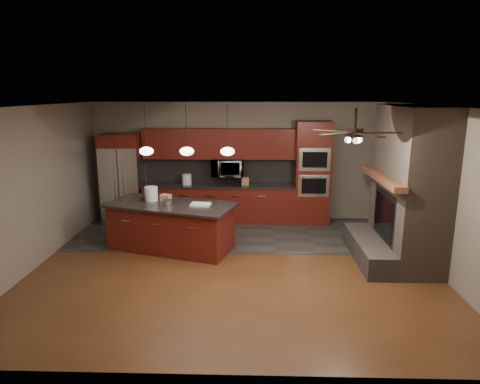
{
  "coord_description": "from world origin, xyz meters",
  "views": [
    {
      "loc": [
        0.32,
        -7.1,
        3.03
      ],
      "look_at": [
        0.08,
        0.6,
        1.22
      ],
      "focal_mm": 32.0,
      "sensor_mm": 36.0,
      "label": 1
    }
  ],
  "objects_px": {
    "kitchen_island": "(171,226)",
    "oven_tower": "(312,173)",
    "microwave": "(228,168)",
    "cardboard_box": "(166,198)",
    "counter_bucket": "(187,179)",
    "white_bucket": "(151,194)",
    "paint_can": "(167,203)",
    "paint_tray": "(201,204)",
    "counter_box": "(245,181)",
    "refrigerator": "(123,179)"
  },
  "relations": [
    {
      "from": "oven_tower",
      "to": "counter_box",
      "type": "bearing_deg",
      "value": -178.43
    },
    {
      "from": "refrigerator",
      "to": "counter_box",
      "type": "xyz_separation_m",
      "value": [
        2.87,
        0.03,
        -0.05
      ]
    },
    {
      "from": "microwave",
      "to": "white_bucket",
      "type": "relative_size",
      "value": 2.62
    },
    {
      "from": "oven_tower",
      "to": "microwave",
      "type": "distance_m",
      "value": 1.98
    },
    {
      "from": "refrigerator",
      "to": "kitchen_island",
      "type": "distance_m",
      "value": 2.37
    },
    {
      "from": "microwave",
      "to": "paint_tray",
      "type": "relative_size",
      "value": 1.99
    },
    {
      "from": "paint_can",
      "to": "counter_bucket",
      "type": "bearing_deg",
      "value": 88.27
    },
    {
      "from": "refrigerator",
      "to": "counter_bucket",
      "type": "height_order",
      "value": "refrigerator"
    },
    {
      "from": "paint_tray",
      "to": "refrigerator",
      "type": "bearing_deg",
      "value": 144.66
    },
    {
      "from": "white_bucket",
      "to": "paint_can",
      "type": "distance_m",
      "value": 0.58
    },
    {
      "from": "oven_tower",
      "to": "cardboard_box",
      "type": "bearing_deg",
      "value": -152.44
    },
    {
      "from": "microwave",
      "to": "cardboard_box",
      "type": "relative_size",
      "value": 3.67
    },
    {
      "from": "kitchen_island",
      "to": "counter_bucket",
      "type": "xyz_separation_m",
      "value": [
        0.04,
        1.86,
        0.56
      ]
    },
    {
      "from": "oven_tower",
      "to": "counter_bucket",
      "type": "relative_size",
      "value": 9.72
    },
    {
      "from": "white_bucket",
      "to": "cardboard_box",
      "type": "bearing_deg",
      "value": 0.66
    },
    {
      "from": "white_bucket",
      "to": "paint_can",
      "type": "xyz_separation_m",
      "value": [
        0.4,
        -0.41,
        -0.08
      ]
    },
    {
      "from": "refrigerator",
      "to": "counter_bucket",
      "type": "bearing_deg",
      "value": 3.11
    },
    {
      "from": "refrigerator",
      "to": "kitchen_island",
      "type": "xyz_separation_m",
      "value": [
        1.45,
        -1.78,
        -0.58
      ]
    },
    {
      "from": "paint_can",
      "to": "cardboard_box",
      "type": "bearing_deg",
      "value": 105.33
    },
    {
      "from": "microwave",
      "to": "cardboard_box",
      "type": "xyz_separation_m",
      "value": [
        -1.13,
        -1.68,
        -0.32
      ]
    },
    {
      "from": "paint_can",
      "to": "cardboard_box",
      "type": "height_order",
      "value": "cardboard_box"
    },
    {
      "from": "cardboard_box",
      "to": "oven_tower",
      "type": "bearing_deg",
      "value": 49.58
    },
    {
      "from": "oven_tower",
      "to": "cardboard_box",
      "type": "relative_size",
      "value": 11.95
    },
    {
      "from": "kitchen_island",
      "to": "paint_can",
      "type": "relative_size",
      "value": 14.76
    },
    {
      "from": "paint_can",
      "to": "counter_bucket",
      "type": "distance_m",
      "value": 2.04
    },
    {
      "from": "counter_box",
      "to": "microwave",
      "type": "bearing_deg",
      "value": 161.77
    },
    {
      "from": "paint_can",
      "to": "kitchen_island",
      "type": "bearing_deg",
      "value": 82.88
    },
    {
      "from": "microwave",
      "to": "cardboard_box",
      "type": "bearing_deg",
      "value": -123.97
    },
    {
      "from": "microwave",
      "to": "counter_bucket",
      "type": "height_order",
      "value": "microwave"
    },
    {
      "from": "microwave",
      "to": "paint_can",
      "type": "height_order",
      "value": "microwave"
    },
    {
      "from": "paint_can",
      "to": "cardboard_box",
      "type": "relative_size",
      "value": 0.91
    },
    {
      "from": "paint_can",
      "to": "counter_box",
      "type": "height_order",
      "value": "counter_box"
    },
    {
      "from": "microwave",
      "to": "counter_bucket",
      "type": "bearing_deg",
      "value": -177.0
    },
    {
      "from": "paint_tray",
      "to": "counter_box",
      "type": "distance_m",
      "value": 2.08
    },
    {
      "from": "white_bucket",
      "to": "refrigerator",
      "type": "bearing_deg",
      "value": 123.67
    },
    {
      "from": "kitchen_island",
      "to": "paint_can",
      "type": "height_order",
      "value": "paint_can"
    },
    {
      "from": "cardboard_box",
      "to": "counter_bucket",
      "type": "height_order",
      "value": "counter_bucket"
    },
    {
      "from": "microwave",
      "to": "refrigerator",
      "type": "relative_size",
      "value": 0.35
    },
    {
      "from": "paint_tray",
      "to": "counter_box",
      "type": "xyz_separation_m",
      "value": [
        0.81,
        1.92,
        0.06
      ]
    },
    {
      "from": "kitchen_island",
      "to": "oven_tower",
      "type": "bearing_deg",
      "value": 49.2
    },
    {
      "from": "paint_tray",
      "to": "cardboard_box",
      "type": "distance_m",
      "value": 0.81
    },
    {
      "from": "cardboard_box",
      "to": "counter_box",
      "type": "distance_m",
      "value": 2.21
    },
    {
      "from": "kitchen_island",
      "to": "counter_box",
      "type": "xyz_separation_m",
      "value": [
        1.41,
        1.81,
        0.53
      ]
    },
    {
      "from": "cardboard_box",
      "to": "paint_can",
      "type": "bearing_deg",
      "value": -52.65
    },
    {
      "from": "microwave",
      "to": "paint_tray",
      "type": "height_order",
      "value": "microwave"
    },
    {
      "from": "refrigerator",
      "to": "paint_can",
      "type": "xyz_separation_m",
      "value": [
        1.43,
        -1.96,
        -0.07
      ]
    },
    {
      "from": "counter_bucket",
      "to": "counter_box",
      "type": "height_order",
      "value": "counter_bucket"
    },
    {
      "from": "microwave",
      "to": "paint_can",
      "type": "bearing_deg",
      "value": -115.92
    },
    {
      "from": "refrigerator",
      "to": "paint_can",
      "type": "bearing_deg",
      "value": -53.86
    },
    {
      "from": "oven_tower",
      "to": "microwave",
      "type": "relative_size",
      "value": 3.25
    }
  ]
}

